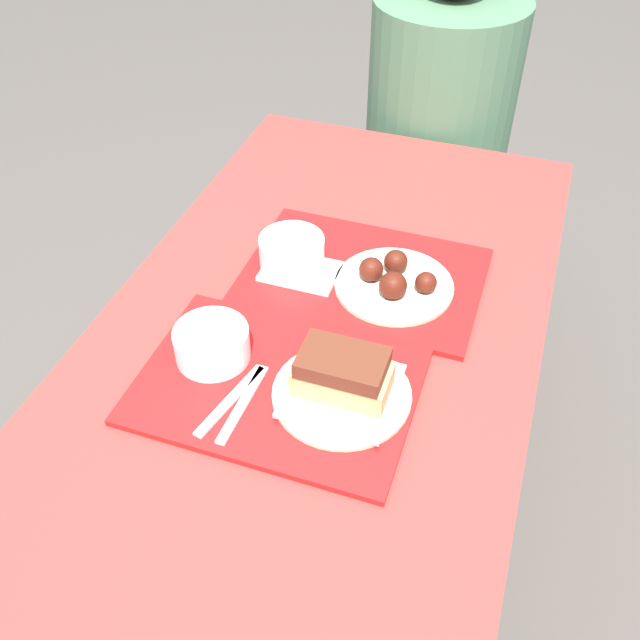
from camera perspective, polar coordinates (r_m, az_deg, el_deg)
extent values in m
plane|color=#4C4742|center=(1.86, -0.32, -17.51)|extent=(12.00, 12.00, 0.00)
cube|color=maroon|center=(1.29, -0.43, -1.66)|extent=(0.78, 1.50, 0.04)
cylinder|color=maroon|center=(2.09, -2.90, 5.46)|extent=(0.07, 0.07, 0.69)
cylinder|color=maroon|center=(1.99, 15.20, 1.49)|extent=(0.07, 0.07, 0.69)
cube|color=maroon|center=(2.21, 8.10, 9.94)|extent=(0.75, 0.28, 0.04)
cylinder|color=maroon|center=(2.40, 0.26, 6.84)|extent=(0.06, 0.06, 0.41)
cylinder|color=maroon|center=(2.31, 15.10, 3.64)|extent=(0.06, 0.06, 0.41)
cube|color=red|center=(1.18, -3.46, -5.31)|extent=(0.45, 0.32, 0.01)
cube|color=red|center=(1.39, 3.48, 3.52)|extent=(0.45, 0.32, 0.01)
cylinder|color=white|center=(1.21, -8.63, -1.90)|extent=(0.13, 0.13, 0.06)
cylinder|color=beige|center=(1.19, -8.75, -1.12)|extent=(0.11, 0.11, 0.01)
cylinder|color=beige|center=(1.15, 1.75, -5.93)|extent=(0.23, 0.23, 0.01)
cube|color=silver|center=(1.15, 1.76, -5.67)|extent=(0.17, 0.17, 0.01)
cube|color=tan|center=(1.13, 1.79, -4.74)|extent=(0.15, 0.08, 0.05)
cube|color=#562819|center=(1.10, 1.83, -3.42)|extent=(0.14, 0.09, 0.03)
cube|color=white|center=(1.16, -7.19, -6.38)|extent=(0.05, 0.17, 0.00)
cube|color=white|center=(1.15, -6.19, -6.66)|extent=(0.02, 0.17, 0.00)
cylinder|color=white|center=(1.39, -2.27, 5.52)|extent=(0.13, 0.13, 0.06)
cylinder|color=beige|center=(1.38, -2.30, 6.28)|extent=(0.11, 0.11, 0.01)
cylinder|color=beige|center=(1.36, 5.93, 2.78)|extent=(0.23, 0.23, 0.01)
sphere|color=#4C190F|center=(1.33, 8.47, 2.98)|extent=(0.04, 0.04, 0.04)
sphere|color=#4C190F|center=(1.37, 6.09, 4.68)|extent=(0.05, 0.05, 0.05)
sphere|color=#4C190F|center=(1.35, 4.12, 4.07)|extent=(0.05, 0.05, 0.05)
sphere|color=#4C190F|center=(1.31, 5.87, 2.78)|extent=(0.05, 0.05, 0.05)
cube|color=white|center=(1.38, -1.56, 3.92)|extent=(0.15, 0.10, 0.01)
cylinder|color=#477051|center=(2.06, 9.62, 16.69)|extent=(0.40, 0.40, 0.55)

